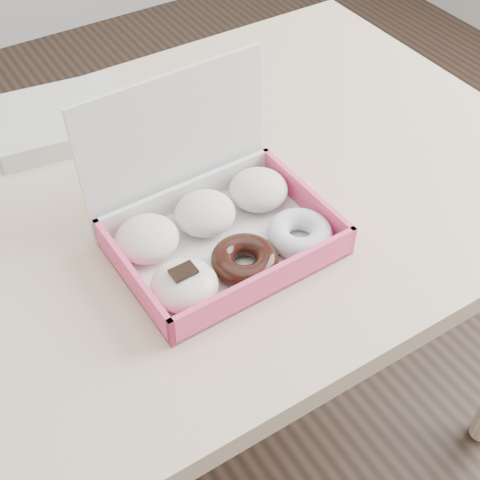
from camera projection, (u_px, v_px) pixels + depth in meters
ground at (203, 431)px, 1.58m from camera, size 4.00×4.00×0.00m
table at (187, 227)px, 1.10m from camera, size 1.20×0.80×0.75m
donut_box at (215, 226)px, 0.94m from camera, size 0.30×0.25×0.22m
newspapers at (61, 119)px, 1.15m from camera, size 0.25×0.21×0.04m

